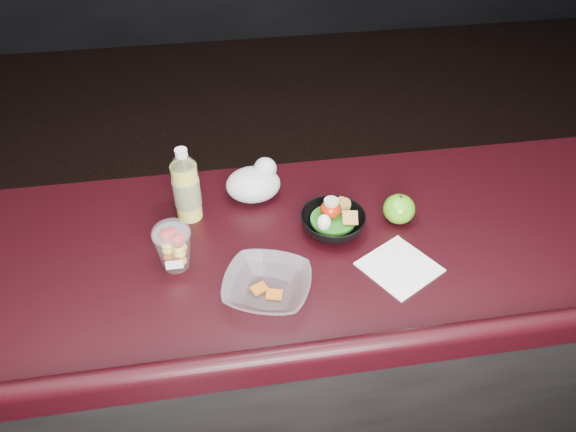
# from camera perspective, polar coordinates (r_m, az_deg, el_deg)

# --- Properties ---
(counter) EXTENTS (4.06, 0.71, 1.02)m
(counter) POSITION_cam_1_polar(r_m,az_deg,el_deg) (1.84, 2.70, -14.12)
(counter) COLOR black
(counter) RESTS_ON ground
(lemonade_bottle) EXTENTS (0.07, 0.07, 0.22)m
(lemonade_bottle) POSITION_cam_1_polar(r_m,az_deg,el_deg) (1.50, -10.27, 2.67)
(lemonade_bottle) COLOR yellow
(lemonade_bottle) RESTS_ON counter
(fruit_cup) EXTENTS (0.09, 0.09, 0.13)m
(fruit_cup) POSITION_cam_1_polar(r_m,az_deg,el_deg) (1.37, -11.59, -2.90)
(fruit_cup) COLOR white
(fruit_cup) RESTS_ON counter
(green_apple) EXTENTS (0.09, 0.09, 0.09)m
(green_apple) POSITION_cam_1_polar(r_m,az_deg,el_deg) (1.52, 11.21, 0.70)
(green_apple) COLOR #287B0E
(green_apple) RESTS_ON counter
(plastic_bag) EXTENTS (0.15, 0.12, 0.11)m
(plastic_bag) POSITION_cam_1_polar(r_m,az_deg,el_deg) (1.57, -3.39, 3.43)
(plastic_bag) COLOR silver
(plastic_bag) RESTS_ON counter
(snack_bowl) EXTENTS (0.20, 0.20, 0.09)m
(snack_bowl) POSITION_cam_1_polar(r_m,az_deg,el_deg) (1.47, 4.53, -0.55)
(snack_bowl) COLOR black
(snack_bowl) RESTS_ON counter
(takeout_bowl) EXTENTS (0.26, 0.26, 0.05)m
(takeout_bowl) POSITION_cam_1_polar(r_m,az_deg,el_deg) (1.31, -2.12, -7.19)
(takeout_bowl) COLOR silver
(takeout_bowl) RESTS_ON counter
(paper_napkin) EXTENTS (0.22, 0.22, 0.00)m
(paper_napkin) POSITION_cam_1_polar(r_m,az_deg,el_deg) (1.41, 11.25, -5.11)
(paper_napkin) COLOR white
(paper_napkin) RESTS_ON counter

